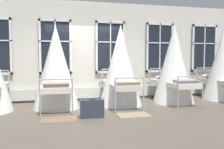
{
  "coord_description": "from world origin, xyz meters",
  "views": [
    {
      "loc": [
        -1.07,
        -7.02,
        1.46
      ],
      "look_at": [
        0.71,
        0.04,
        0.93
      ],
      "focal_mm": 38.91,
      "sensor_mm": 36.0,
      "label": 1
    }
  ],
  "objects_px": {
    "cot_fourth": "(121,67)",
    "suitcase_dark": "(92,109)",
    "cot_third": "(56,68)",
    "cot_fifth": "(174,65)",
    "cot_sixth": "(223,66)"
  },
  "relations": [
    {
      "from": "cot_fourth",
      "to": "suitcase_dark",
      "type": "height_order",
      "value": "cot_fourth"
    },
    {
      "from": "cot_third",
      "to": "cot_fifth",
      "type": "bearing_deg",
      "value": -89.29
    },
    {
      "from": "cot_sixth",
      "to": "cot_third",
      "type": "bearing_deg",
      "value": 90.99
    },
    {
      "from": "cot_fourth",
      "to": "cot_third",
      "type": "bearing_deg",
      "value": 90.14
    },
    {
      "from": "cot_fourth",
      "to": "suitcase_dark",
      "type": "bearing_deg",
      "value": 141.9
    },
    {
      "from": "cot_fourth",
      "to": "cot_sixth",
      "type": "height_order",
      "value": "cot_fourth"
    },
    {
      "from": "cot_fourth",
      "to": "cot_sixth",
      "type": "distance_m",
      "value": 3.67
    },
    {
      "from": "suitcase_dark",
      "to": "cot_sixth",
      "type": "bearing_deg",
      "value": 18.06
    },
    {
      "from": "cot_sixth",
      "to": "cot_fourth",
      "type": "bearing_deg",
      "value": 91.85
    },
    {
      "from": "cot_third",
      "to": "cot_fourth",
      "type": "relative_size",
      "value": 0.97
    },
    {
      "from": "cot_fifth",
      "to": "cot_fourth",
      "type": "bearing_deg",
      "value": 89.24
    },
    {
      "from": "cot_fourth",
      "to": "suitcase_dark",
      "type": "relative_size",
      "value": 4.29
    },
    {
      "from": "cot_sixth",
      "to": "suitcase_dark",
      "type": "relative_size",
      "value": 4.27
    },
    {
      "from": "cot_third",
      "to": "suitcase_dark",
      "type": "distance_m",
      "value": 1.83
    },
    {
      "from": "cot_third",
      "to": "cot_sixth",
      "type": "bearing_deg",
      "value": -88.21
    }
  ]
}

